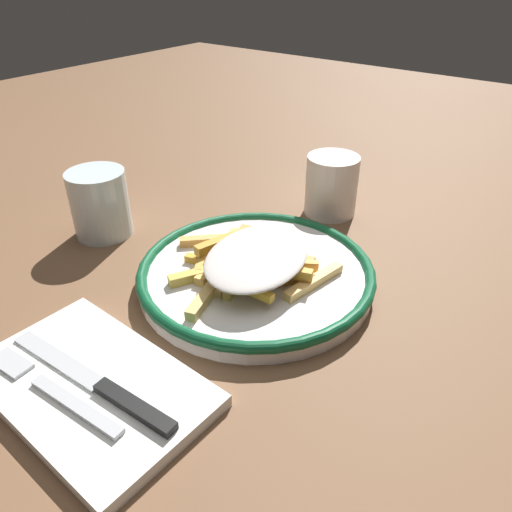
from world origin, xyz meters
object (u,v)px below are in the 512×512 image
at_px(napkin, 91,386).
at_px(coffee_mug, 332,185).
at_px(knife, 103,387).
at_px(water_glass, 100,204).
at_px(plate, 256,274).
at_px(fork, 54,391).
at_px(fries_heap, 252,259).

height_order(napkin, coffee_mug, coffee_mug).
bearing_deg(knife, napkin, 92.72).
distance_m(napkin, knife, 0.02).
xyz_separation_m(water_glass, coffee_mug, (0.26, -0.23, -0.00)).
bearing_deg(napkin, water_glass, 49.50).
bearing_deg(knife, water_glass, 51.80).
distance_m(plate, fork, 0.26).
bearing_deg(plate, fork, 173.54).
height_order(water_glass, coffee_mug, water_glass).
xyz_separation_m(plate, napkin, (-0.23, 0.02, -0.01)).
bearing_deg(water_glass, fork, -135.85).
bearing_deg(knife, coffee_mug, 3.25).
xyz_separation_m(plate, fries_heap, (-0.01, 0.00, 0.03)).
distance_m(plate, water_glass, 0.26).
bearing_deg(knife, plate, 0.35).
distance_m(napkin, coffee_mug, 0.46).
distance_m(plate, napkin, 0.23).
relative_size(plate, fork, 1.64).
bearing_deg(water_glass, knife, -128.20).
distance_m(fork, coffee_mug, 0.49).
height_order(fries_heap, coffee_mug, coffee_mug).
relative_size(fork, water_glass, 1.86).
bearing_deg(water_glass, plate, -82.60).
bearing_deg(coffee_mug, fork, 179.40).
bearing_deg(coffee_mug, plate, -173.77).
bearing_deg(knife, fork, 133.65).
bearing_deg(napkin, fries_heap, -4.33).
distance_m(water_glass, coffee_mug, 0.34).
distance_m(plate, fries_heap, 0.03).
distance_m(fork, water_glass, 0.32).
distance_m(plate, coffee_mug, 0.23).
bearing_deg(napkin, knife, -87.28).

